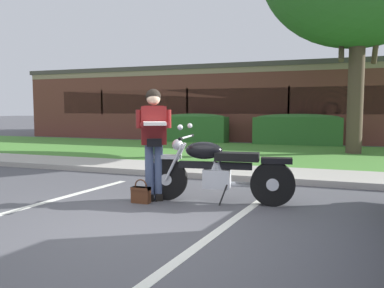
# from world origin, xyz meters

# --- Properties ---
(ground_plane) EXTENTS (140.00, 140.00, 0.00)m
(ground_plane) POSITION_xyz_m (0.00, 0.00, 0.00)
(ground_plane) COLOR #4C4C51
(curb_strip) EXTENTS (60.00, 0.20, 0.12)m
(curb_strip) POSITION_xyz_m (0.00, 3.21, 0.06)
(curb_strip) COLOR #ADA89E
(curb_strip) RESTS_ON ground
(concrete_walk) EXTENTS (60.00, 1.50, 0.08)m
(concrete_walk) POSITION_xyz_m (0.00, 4.06, 0.04)
(concrete_walk) COLOR #ADA89E
(concrete_walk) RESTS_ON ground
(grass_lawn) EXTENTS (60.00, 6.31, 0.06)m
(grass_lawn) POSITION_xyz_m (0.00, 7.97, 0.03)
(grass_lawn) COLOR #478433
(grass_lawn) RESTS_ON ground
(stall_stripe_0) EXTENTS (0.63, 4.38, 0.01)m
(stall_stripe_0) POSITION_xyz_m (-2.14, 0.20, 0.00)
(stall_stripe_0) COLOR silver
(stall_stripe_0) RESTS_ON ground
(stall_stripe_1) EXTENTS (0.63, 4.38, 0.01)m
(stall_stripe_1) POSITION_xyz_m (0.74, 0.20, 0.00)
(stall_stripe_1) COLOR silver
(stall_stripe_1) RESTS_ON ground
(motorcycle) EXTENTS (2.24, 0.82, 1.18)m
(motorcycle) POSITION_xyz_m (0.42, 1.38, 0.48)
(motorcycle) COLOR black
(motorcycle) RESTS_ON ground
(rider_person) EXTENTS (0.59, 0.67, 1.70)m
(rider_person) POSITION_xyz_m (-0.64, 1.18, 1.01)
(rider_person) COLOR black
(rider_person) RESTS_ON ground
(handbag) EXTENTS (0.28, 0.13, 0.36)m
(handbag) POSITION_xyz_m (-0.74, 0.94, 0.14)
(handbag) COLOR #562D19
(handbag) RESTS_ON ground
(hedge_left) EXTENTS (2.76, 0.90, 1.24)m
(hedge_left) POSITION_xyz_m (-3.53, 11.24, 0.65)
(hedge_left) COLOR #336B2D
(hedge_left) RESTS_ON ground
(hedge_center_left) EXTENTS (3.32, 0.90, 1.24)m
(hedge_center_left) POSITION_xyz_m (0.68, 11.24, 0.65)
(hedge_center_left) COLOR #336B2D
(hedge_center_left) RESTS_ON ground
(brick_building) EXTENTS (26.49, 9.18, 3.41)m
(brick_building) POSITION_xyz_m (0.25, 16.66, 1.71)
(brick_building) COLOR brown
(brick_building) RESTS_ON ground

